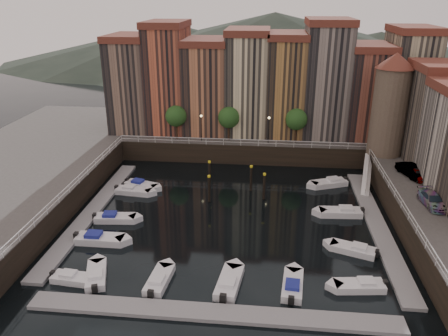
# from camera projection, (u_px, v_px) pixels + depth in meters

# --- Properties ---
(ground) EXTENTS (200.00, 200.00, 0.00)m
(ground) POSITION_uv_depth(u_px,v_px,m) (231.00, 215.00, 50.51)
(ground) COLOR black
(ground) RESTS_ON ground
(quay_far) EXTENTS (80.00, 20.00, 3.00)m
(quay_far) POSITION_uv_depth(u_px,v_px,m) (245.00, 135.00, 73.94)
(quay_far) COLOR black
(quay_far) RESTS_ON ground
(dock_left) EXTENTS (2.00, 28.00, 0.35)m
(dock_left) POSITION_uv_depth(u_px,v_px,m) (93.00, 211.00, 51.07)
(dock_left) COLOR gray
(dock_left) RESTS_ON ground
(dock_right) EXTENTS (2.00, 28.00, 0.35)m
(dock_right) POSITION_uv_depth(u_px,v_px,m) (377.00, 225.00, 47.96)
(dock_right) COLOR gray
(dock_right) RESTS_ON ground
(dock_near) EXTENTS (30.00, 2.00, 0.35)m
(dock_near) POSITION_uv_depth(u_px,v_px,m) (212.00, 313.00, 34.75)
(dock_near) COLOR gray
(dock_near) RESTS_ON ground
(mountains) EXTENTS (145.00, 100.00, 18.00)m
(mountains) POSITION_uv_depth(u_px,v_px,m) (265.00, 43.00, 148.92)
(mountains) COLOR #2D382D
(mountains) RESTS_ON ground
(far_terrace) EXTENTS (48.70, 10.30, 17.50)m
(far_terrace) POSITION_uv_depth(u_px,v_px,m) (266.00, 82.00, 67.80)
(far_terrace) COLOR #7D624F
(far_terrace) RESTS_ON quay_far
(corner_tower) EXTENTS (5.20, 5.20, 13.80)m
(corner_tower) POSITION_uv_depth(u_px,v_px,m) (390.00, 103.00, 58.17)
(corner_tower) COLOR #6B5B4C
(corner_tower) RESTS_ON quay_right
(promenade_trees) EXTENTS (21.20, 3.20, 5.20)m
(promenade_trees) POSITION_uv_depth(u_px,v_px,m) (233.00, 118.00, 64.98)
(promenade_trees) COLOR black
(promenade_trees) RESTS_ON quay_far
(street_lamps) EXTENTS (10.36, 0.36, 4.18)m
(street_lamps) POSITION_uv_depth(u_px,v_px,m) (235.00, 124.00, 64.28)
(street_lamps) COLOR black
(street_lamps) RESTS_ON quay_far
(railings) EXTENTS (36.08, 34.04, 0.52)m
(railings) POSITION_uv_depth(u_px,v_px,m) (235.00, 169.00, 53.60)
(railings) COLOR white
(railings) RESTS_ON ground
(gangway) EXTENTS (2.78, 8.32, 3.73)m
(gangway) POSITION_uv_depth(u_px,v_px,m) (367.00, 172.00, 57.38)
(gangway) COLOR white
(gangway) RESTS_ON ground
(mooring_pilings) EXTENTS (7.62, 5.18, 3.78)m
(mooring_pilings) POSITION_uv_depth(u_px,v_px,m) (233.00, 182.00, 55.15)
(mooring_pilings) COLOR black
(mooring_pilings) RESTS_ON ground
(boat_left_0) EXTENTS (4.31, 1.88, 0.98)m
(boat_left_0) POSITION_uv_depth(u_px,v_px,m) (73.00, 278.00, 38.70)
(boat_left_0) COLOR silver
(boat_left_0) RESTS_ON ground
(boat_left_1) EXTENTS (5.19, 1.89, 1.19)m
(boat_left_1) POSITION_uv_depth(u_px,v_px,m) (99.00, 239.00, 44.76)
(boat_left_1) COLOR silver
(boat_left_1) RESTS_ON ground
(boat_left_2) EXTENTS (4.86, 2.12, 1.10)m
(boat_left_2) POSITION_uv_depth(u_px,v_px,m) (114.00, 218.00, 48.99)
(boat_left_2) COLOR silver
(boat_left_2) RESTS_ON ground
(boat_left_3) EXTENTS (4.89, 2.18, 1.10)m
(boat_left_3) POSITION_uv_depth(u_px,v_px,m) (133.00, 191.00, 55.73)
(boat_left_3) COLOR silver
(boat_left_3) RESTS_ON ground
(boat_left_4) EXTENTS (4.81, 2.94, 1.08)m
(boat_left_4) POSITION_uv_depth(u_px,v_px,m) (141.00, 185.00, 57.47)
(boat_left_4) COLOR silver
(boat_left_4) RESTS_ON ground
(boat_right_0) EXTENTS (4.65, 2.13, 1.05)m
(boat_right_0) POSITION_uv_depth(u_px,v_px,m) (360.00, 286.00, 37.68)
(boat_right_0) COLOR silver
(boat_right_0) RESTS_ON ground
(boat_right_1) EXTENTS (4.70, 3.08, 1.06)m
(boat_right_1) POSITION_uv_depth(u_px,v_px,m) (354.00, 249.00, 43.01)
(boat_right_1) COLOR silver
(boat_right_1) RESTS_ON ground
(boat_right_3) EXTENTS (5.13, 2.16, 1.16)m
(boat_right_3) POSITION_uv_depth(u_px,v_px,m) (341.00, 212.00, 50.24)
(boat_right_3) COLOR silver
(boat_right_3) RESTS_ON ground
(boat_right_4) EXTENTS (5.11, 3.46, 1.16)m
(boat_right_4) POSITION_uv_depth(u_px,v_px,m) (330.00, 183.00, 57.97)
(boat_right_4) COLOR silver
(boat_right_4) RESTS_ON ground
(boat_near_0) EXTENTS (2.97, 4.76, 1.07)m
(boat_near_0) POSITION_uv_depth(u_px,v_px,m) (96.00, 275.00, 39.05)
(boat_near_0) COLOR silver
(boat_near_0) RESTS_ON ground
(boat_near_1) EXTENTS (2.03, 4.68, 1.06)m
(boat_near_1) POSITION_uv_depth(u_px,v_px,m) (159.00, 280.00, 38.39)
(boat_near_1) COLOR silver
(boat_near_1) RESTS_ON ground
(boat_near_2) EXTENTS (2.39, 5.18, 1.17)m
(boat_near_2) POSITION_uv_depth(u_px,v_px,m) (229.00, 283.00, 37.99)
(boat_near_2) COLOR silver
(boat_near_2) RESTS_ON ground
(boat_near_3) EXTENTS (2.12, 4.78, 1.08)m
(boat_near_3) POSITION_uv_depth(u_px,v_px,m) (293.00, 286.00, 37.67)
(boat_near_3) COLOR silver
(boat_near_3) RESTS_ON ground
(car_a) EXTENTS (2.43, 4.11, 1.31)m
(car_a) POSITION_uv_depth(u_px,v_px,m) (417.00, 174.00, 52.29)
(car_a) COLOR gray
(car_a) RESTS_ON quay_right
(car_b) EXTENTS (2.84, 4.65, 1.45)m
(car_b) POSITION_uv_depth(u_px,v_px,m) (411.00, 171.00, 53.05)
(car_b) COLOR gray
(car_b) RESTS_ON quay_right
(car_c) EXTENTS (2.30, 4.72, 1.32)m
(car_c) POSITION_uv_depth(u_px,v_px,m) (432.00, 201.00, 45.63)
(car_c) COLOR gray
(car_c) RESTS_ON quay_right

